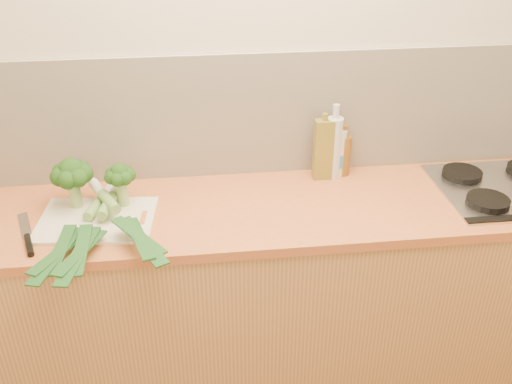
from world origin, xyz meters
TOP-DOWN VIEW (x-y plane):
  - room_shell at (0.00, 1.49)m, footprint 3.50×3.50m
  - counter at (0.00, 1.20)m, footprint 3.20×0.62m
  - gas_hob at (1.02, 1.20)m, footprint 0.58×0.50m
  - chopping_board at (-0.68, 1.15)m, footprint 0.46×0.36m
  - broccoli_left at (-0.77, 1.26)m, footprint 0.16×0.16m
  - broccoli_right at (-0.58, 1.25)m, footprint 0.12×0.12m
  - leek_front at (-0.70, 1.13)m, footprint 0.25×0.67m
  - leek_mid at (-0.65, 1.11)m, footprint 0.19×0.69m
  - leek_back at (-0.59, 1.11)m, footprint 0.34×0.62m
  - chefs_knife at (-0.91, 1.04)m, footprint 0.13×0.32m
  - oil_tin at (0.26, 1.40)m, footprint 0.08×0.05m
  - glass_bottle at (0.31, 1.41)m, footprint 0.07×0.07m
  - amber_bottle at (0.36, 1.43)m, footprint 0.06×0.06m
  - water_bottle at (0.33, 1.43)m, footprint 0.08×0.08m

SIDE VIEW (x-z plane):
  - counter at x=0.00m, z-range 0.00..0.90m
  - chopping_board at x=-0.68m, z-range 0.90..0.91m
  - chefs_knife at x=-0.91m, z-range 0.90..0.92m
  - gas_hob at x=1.02m, z-range 0.89..0.93m
  - leek_front at x=-0.70m, z-range 0.92..0.96m
  - leek_mid at x=-0.65m, z-range 0.93..0.98m
  - leek_back at x=-0.59m, z-range 0.95..0.99m
  - amber_bottle at x=0.36m, z-range 0.88..1.11m
  - water_bottle at x=0.33m, z-range 0.88..1.12m
  - broccoli_right at x=-0.58m, z-range 0.95..1.13m
  - oil_tin at x=0.26m, z-range 0.89..1.19m
  - glass_bottle at x=0.31m, z-range 0.88..1.21m
  - broccoli_left at x=-0.77m, z-range 0.95..1.16m
  - room_shell at x=0.00m, z-range -0.58..2.92m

